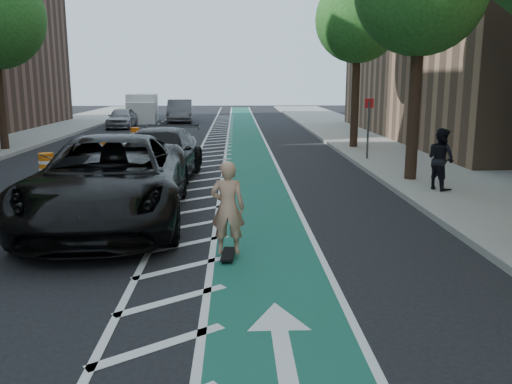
{
  "coord_description": "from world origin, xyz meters",
  "views": [
    {
      "loc": [
        2.45,
        -8.9,
        3.19
      ],
      "look_at": [
        2.83,
        1.12,
        1.1
      ],
      "focal_mm": 38.0,
      "sensor_mm": 36.0,
      "label": 1
    }
  ],
  "objects_px": {
    "skateboarder": "(228,208)",
    "suv_near": "(110,180)",
    "suv_far": "(158,156)",
    "barrel_a": "(47,166)"
  },
  "relations": [
    {
      "from": "skateboarder",
      "to": "suv_near",
      "type": "xyz_separation_m",
      "value": [
        -2.67,
        2.68,
        0.02
      ]
    },
    {
      "from": "suv_far",
      "to": "barrel_a",
      "type": "relative_size",
      "value": 6.93
    },
    {
      "from": "suv_near",
      "to": "barrel_a",
      "type": "distance_m",
      "value": 6.79
    },
    {
      "from": "suv_far",
      "to": "barrel_a",
      "type": "height_order",
      "value": "suv_far"
    },
    {
      "from": "suv_far",
      "to": "skateboarder",
      "type": "bearing_deg",
      "value": -69.77
    },
    {
      "from": "suv_near",
      "to": "suv_far",
      "type": "distance_m",
      "value": 5.03
    },
    {
      "from": "suv_near",
      "to": "barrel_a",
      "type": "xyz_separation_m",
      "value": [
        -3.43,
        5.83,
        -0.58
      ]
    },
    {
      "from": "skateboarder",
      "to": "suv_far",
      "type": "xyz_separation_m",
      "value": [
        -2.3,
        7.69,
        -0.12
      ]
    },
    {
      "from": "suv_near",
      "to": "skateboarder",
      "type": "bearing_deg",
      "value": -48.43
    },
    {
      "from": "barrel_a",
      "to": "suv_near",
      "type": "bearing_deg",
      "value": -59.57
    }
  ]
}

